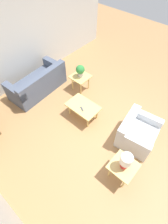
% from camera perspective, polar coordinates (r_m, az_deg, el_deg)
% --- Properties ---
extents(ground_plane, '(14.00, 14.00, 0.00)m').
position_cam_1_polar(ground_plane, '(5.11, 4.76, -2.65)').
color(ground_plane, '#A87A4C').
extents(wall_right, '(0.12, 7.20, 2.70)m').
position_cam_1_polar(wall_right, '(6.05, -19.36, 21.20)').
color(wall_right, silver).
rests_on(wall_right, ground_plane).
extents(sofa, '(0.97, 1.89, 0.81)m').
position_cam_1_polar(sofa, '(5.90, -14.70, 8.97)').
color(sofa, '#4C566B').
rests_on(sofa, ground_plane).
extents(armchair, '(0.97, 1.10, 0.73)m').
position_cam_1_polar(armchair, '(4.70, 16.86, -6.51)').
color(armchair, silver).
rests_on(armchair, ground_plane).
extents(coffee_table, '(0.90, 0.60, 0.44)m').
position_cam_1_polar(coffee_table, '(4.90, -0.31, 1.58)').
color(coffee_table, tan).
rests_on(coffee_table, ground_plane).
extents(side_table_plant, '(0.56, 0.56, 0.52)m').
position_cam_1_polar(side_table_plant, '(5.69, -1.19, 11.00)').
color(side_table_plant, tan).
rests_on(side_table_plant, ground_plane).
extents(side_table_lamp, '(0.56, 0.56, 0.52)m').
position_cam_1_polar(side_table_lamp, '(4.02, 12.62, -17.17)').
color(side_table_lamp, tan).
rests_on(side_table_lamp, ground_plane).
extents(potted_plant, '(0.27, 0.27, 0.40)m').
position_cam_1_polar(potted_plant, '(5.50, -1.24, 13.48)').
color(potted_plant, '#B2ADA3').
rests_on(potted_plant, side_table_plant).
extents(table_lamp, '(0.25, 0.25, 0.43)m').
position_cam_1_polar(table_lamp, '(3.72, 13.52, -15.25)').
color(table_lamp, red).
rests_on(table_lamp, side_table_lamp).
extents(remote_control, '(0.16, 0.11, 0.02)m').
position_cam_1_polar(remote_control, '(4.78, -0.67, 1.06)').
color(remote_control, '#4C4C51').
rests_on(remote_control, coffee_table).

